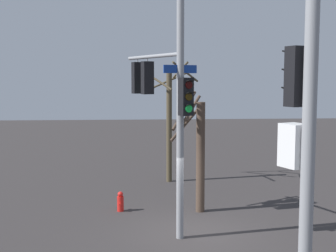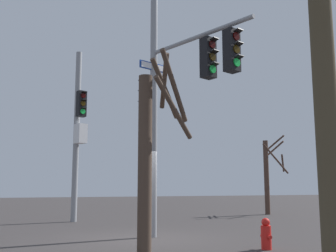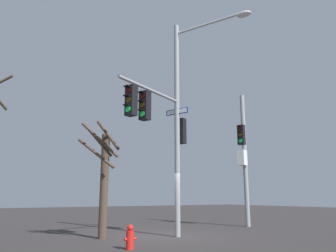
# 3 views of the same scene
# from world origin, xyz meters

# --- Properties ---
(ground_plane) EXTENTS (80.00, 80.00, 0.00)m
(ground_plane) POSITION_xyz_m (0.00, 0.00, 0.00)
(ground_plane) COLOR #332F2E
(main_signal_pole_assembly) EXTENTS (5.02, 3.76, 9.15)m
(main_signal_pole_assembly) POSITION_xyz_m (-0.28, -0.97, 5.01)
(main_signal_pole_assembly) COLOR gray
(main_signal_pole_assembly) RESTS_ON ground
(secondary_pole_assembly) EXTENTS (0.78, 0.54, 7.26)m
(secondary_pole_assembly) POSITION_xyz_m (5.88, 1.21, 3.85)
(secondary_pole_assembly) COLOR gray
(secondary_pole_assembly) RESTS_ON ground
(fire_hydrant) EXTENTS (0.38, 0.24, 0.73)m
(fire_hydrant) POSITION_xyz_m (-2.69, -2.38, 0.34)
(fire_hydrant) COLOR red
(fire_hydrant) RESTS_ON ground
(bare_tree_behind_pole) EXTENTS (2.47, 2.65, 5.61)m
(bare_tree_behind_pole) POSITION_xyz_m (-7.47, -0.19, 2.98)
(bare_tree_behind_pole) COLOR #4A402D
(bare_tree_behind_pole) RESTS_ON ground
(bare_tree_across_street) EXTENTS (1.53, 1.29, 4.47)m
(bare_tree_across_street) POSITION_xyz_m (-2.52, 0.45, 2.27)
(bare_tree_across_street) COLOR #48382D
(bare_tree_across_street) RESTS_ON ground
(bare_tree_corner) EXTENTS (2.09, 1.93, 4.08)m
(bare_tree_corner) POSITION_xyz_m (6.94, -8.68, 2.12)
(bare_tree_corner) COLOR #49332A
(bare_tree_corner) RESTS_ON ground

